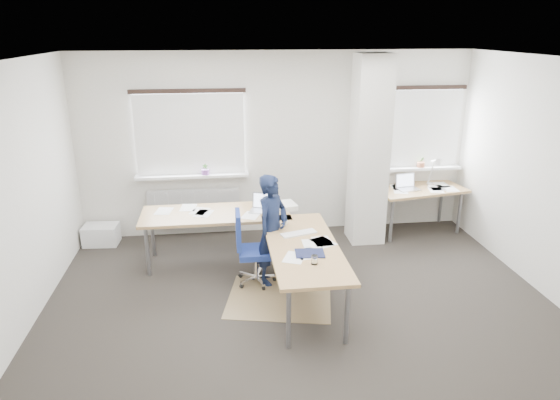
{
  "coord_description": "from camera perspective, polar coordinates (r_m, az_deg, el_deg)",
  "views": [
    {
      "loc": [
        -0.88,
        -4.96,
        3.11
      ],
      "look_at": [
        -0.15,
        0.9,
        1.06
      ],
      "focal_mm": 32.0,
      "sensor_mm": 36.0,
      "label": 1
    }
  ],
  "objects": [
    {
      "name": "ground",
      "position": [
        5.92,
        2.56,
        -12.54
      ],
      "size": [
        6.0,
        6.0,
        0.0
      ],
      "primitive_type": "plane",
      "color": "black",
      "rests_on": "ground"
    },
    {
      "name": "room_shell",
      "position": [
        5.69,
        3.88,
        5.25
      ],
      "size": [
        6.04,
        5.04,
        2.82
      ],
      "color": "beige",
      "rests_on": "ground"
    },
    {
      "name": "floor_mat",
      "position": [
        6.16,
        -0.07,
        -11.14
      ],
      "size": [
        1.42,
        1.27,
        0.01
      ],
      "primitive_type": "cube",
      "rotation": [
        0.0,
        0.0,
        -0.21
      ],
      "color": "olive",
      "rests_on": "ground"
    },
    {
      "name": "white_crate",
      "position": [
        8.01,
        -19.75,
        -3.74
      ],
      "size": [
        0.52,
        0.38,
        0.3
      ],
      "primitive_type": "cube",
      "rotation": [
        0.0,
        0.0,
        -0.06
      ],
      "color": "white",
      "rests_on": "ground"
    },
    {
      "name": "desk_main",
      "position": [
        6.31,
        -2.36,
        -3.41
      ],
      "size": [
        2.41,
        2.6,
        0.96
      ],
      "rotation": [
        0.0,
        0.0,
        0.0
      ],
      "color": "olive",
      "rests_on": "ground"
    },
    {
      "name": "desk_side",
      "position": [
        8.11,
        15.65,
        1.01
      ],
      "size": [
        1.5,
        0.93,
        1.22
      ],
      "rotation": [
        0.0,
        0.0,
        0.17
      ],
      "color": "olive",
      "rests_on": "ground"
    },
    {
      "name": "task_chair",
      "position": [
        6.4,
        -3.1,
        -7.23
      ],
      "size": [
        0.53,
        0.52,
        0.97
      ],
      "rotation": [
        0.0,
        0.0,
        -0.0
      ],
      "color": "navy",
      "rests_on": "ground"
    },
    {
      "name": "person",
      "position": [
        6.25,
        -0.88,
        -3.42
      ],
      "size": [
        0.6,
        0.61,
        1.42
      ],
      "primitive_type": "imported",
      "rotation": [
        0.0,
        0.0,
        0.84
      ],
      "color": "black",
      "rests_on": "ground"
    }
  ]
}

